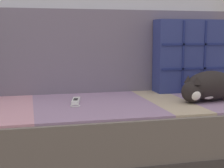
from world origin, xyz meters
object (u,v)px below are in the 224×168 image
at_px(throw_pillow_quilted, 189,56).
at_px(sleeping_cat, 208,87).
at_px(game_remote_far, 76,101).
at_px(couch, 73,141).

bearing_deg(throw_pillow_quilted, sleeping_cat, -97.92).
distance_m(sleeping_cat, game_remote_far, 0.68).
bearing_deg(sleeping_cat, game_remote_far, 171.39).
bearing_deg(game_remote_far, throw_pillow_quilted, 16.23).
bearing_deg(couch, sleeping_cat, -9.11).
relative_size(couch, game_remote_far, 10.95).
height_order(throw_pillow_quilted, sleeping_cat, throw_pillow_quilted).
relative_size(throw_pillow_quilted, game_remote_far, 2.26).
relative_size(throw_pillow_quilted, sleeping_cat, 1.21).
height_order(throw_pillow_quilted, game_remote_far, throw_pillow_quilted).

